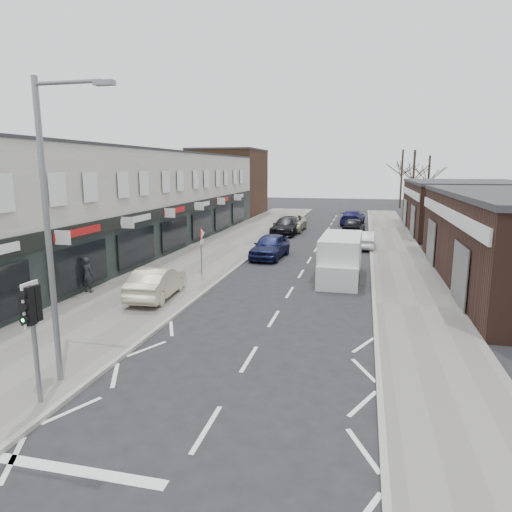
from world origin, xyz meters
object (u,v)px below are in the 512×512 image
Objects in this scene: pedestrian at (87,275)px; parked_car_right_c at (353,217)px; parked_car_left_c at (290,223)px; warning_sign at (202,237)px; street_lamp at (52,218)px; white_van at (340,258)px; sedan_on_pavement at (157,282)px; parked_car_right_a at (365,240)px; parked_car_left_a at (270,246)px; traffic_light at (32,315)px; parked_car_right_b at (354,226)px; parked_car_left_b at (286,226)px.

parked_car_right_c is at bearing -101.34° from pedestrian.
parked_car_left_c is at bearing 53.10° from parked_car_right_c.
warning_sign is at bearing 78.74° from parked_car_right_c.
street_lamp reaches higher than white_van.
sedan_on_pavement is 0.79× the size of parked_car_right_c.
warning_sign is 0.49× the size of parked_car_left_c.
white_van is 1.51× the size of parked_car_right_a.
parked_car_left_a is at bearing -112.20° from pedestrian.
traffic_light is 0.71× the size of parked_car_right_b.
parked_car_left_a is 8.06m from parked_car_right_a.
white_van is at bearing -142.16° from pedestrian.
street_lamp is 39.25m from parked_car_right_c.
traffic_light is 2.52m from street_lamp.
parked_car_left_a reaches higher than parked_car_right_b.
warning_sign is at bearing -93.17° from parked_car_left_b.
parked_car_left_c reaches higher than parked_car_right_a.
pedestrian is at bearing 119.61° from street_lamp.
street_lamp is 1.48× the size of parked_car_right_c.
warning_sign is 1.60× the size of pedestrian.
sedan_on_pavement reaches higher than parked_car_left_b.
parked_car_left_a is at bearing 80.83° from parked_car_right_c.
white_van is 1.36× the size of parked_car_right_b.
sedan_on_pavement is at bearing -101.26° from parked_car_left_a.
parked_car_left_a is 13.55m from parked_car_right_b.
sedan_on_pavement is at bearing -96.01° from warning_sign.
white_van is 9.84m from parked_car_right_a.
parked_car_right_a is (6.90, -8.03, -0.12)m from parked_car_left_c.
pedestrian is 0.31× the size of parked_car_left_c.
white_van reaches higher than parked_car_left_b.
parked_car_left_b is 1.33× the size of parked_car_right_a.
parked_car_right_b is (7.65, 18.68, -1.46)m from warning_sign.
street_lamp is at bearing 92.96° from sedan_on_pavement.
parked_car_left_c is (2.25, 24.03, -0.05)m from sedan_on_pavement.
street_lamp reaches higher than parked_car_right_b.
white_van is (6.71, 14.42, -3.54)m from street_lamp.
parked_car_right_a is (6.14, 5.22, -0.15)m from parked_car_left_a.
parked_car_right_c reaches higher than sedan_on_pavement.
traffic_light is at bearing -89.12° from parked_car_left_b.
street_lamp is 1.84× the size of parked_car_right_b.
pedestrian reaches higher than parked_car_left_a.
street_lamp is at bearing -91.33° from parked_car_left_c.
parked_car_right_c is (0.02, 24.07, -0.30)m from white_van.
sedan_on_pavement is 0.77× the size of parked_car_left_c.
parked_car_right_b is at bearing -79.83° from parked_car_right_a.
parked_car_left_a is at bearing -86.02° from parked_car_left_c.
parked_car_left_a is 0.85× the size of parked_car_left_c.
street_lamp reaches higher than pedestrian.
pedestrian is (-3.55, 0.08, 0.14)m from sedan_on_pavement.
parked_car_left_a is 20.14m from parked_car_right_c.
parked_car_left_c reaches higher than parked_car_left_b.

